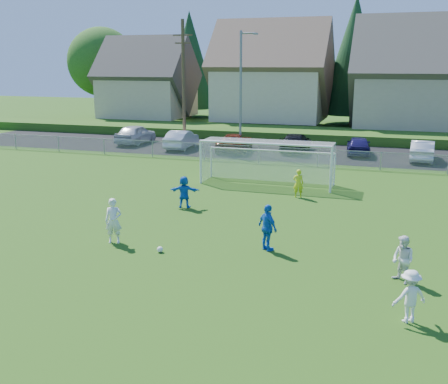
{
  "coord_description": "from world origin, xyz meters",
  "views": [
    {
      "loc": [
        6.57,
        -12.37,
        6.67
      ],
      "look_at": [
        0.0,
        8.0,
        1.4
      ],
      "focal_mm": 42.0,
      "sensor_mm": 36.0,
      "label": 1
    }
  ],
  "objects": [
    {
      "name": "player_white_c",
      "position": [
        7.32,
        1.2,
        0.73
      ],
      "size": [
        1.08,
        0.94,
        1.46
      ],
      "primitive_type": "imported",
      "rotation": [
        0.0,
        0.0,
        3.67
      ],
      "color": "white",
      "rests_on": "ground"
    },
    {
      "name": "player_white_b",
      "position": [
        7.17,
        3.84,
        0.76
      ],
      "size": [
        0.92,
        0.93,
        1.51
      ],
      "primitive_type": "imported",
      "rotation": [
        0.0,
        0.0,
        -0.81
      ],
      "color": "white",
      "rests_on": "ground"
    },
    {
      "name": "player_white_a",
      "position": [
        -3.25,
        4.42,
        0.87
      ],
      "size": [
        0.73,
        0.6,
        1.73
      ],
      "primitive_type": "imported",
      "rotation": [
        0.0,
        0.0,
        0.34
      ],
      "color": "white",
      "rests_on": "ground"
    },
    {
      "name": "tree_row",
      "position": [
        1.04,
        48.74,
        6.91
      ],
      "size": [
        65.98,
        12.36,
        13.8
      ],
      "color": "#382616",
      "rests_on": "ground"
    },
    {
      "name": "streetlight",
      "position": [
        -4.45,
        26.0,
        4.84
      ],
      "size": [
        1.38,
        0.18,
        9.0
      ],
      "color": "slate",
      "rests_on": "ground"
    },
    {
      "name": "chainlink_fence",
      "position": [
        0.0,
        22.0,
        0.63
      ],
      "size": [
        52.06,
        0.06,
        1.2
      ],
      "color": "gray",
      "rests_on": "ground"
    },
    {
      "name": "grass_embankment",
      "position": [
        0.0,
        35.0,
        0.4
      ],
      "size": [
        70.0,
        6.0,
        0.8
      ],
      "primitive_type": "cube",
      "color": "#1E420F",
      "rests_on": "ground"
    },
    {
      "name": "utility_pole",
      "position": [
        -9.5,
        27.0,
        5.15
      ],
      "size": [
        1.6,
        0.26,
        10.0
      ],
      "color": "#473321",
      "rests_on": "ground"
    },
    {
      "name": "car_e",
      "position": [
        4.24,
        27.6,
        0.71
      ],
      "size": [
        2.04,
        4.28,
        1.41
      ],
      "primitive_type": "imported",
      "rotation": [
        0.0,
        0.0,
        3.23
      ],
      "color": "#1C1650",
      "rests_on": "ground"
    },
    {
      "name": "goalkeeper",
      "position": [
        2.2,
        13.5,
        0.73
      ],
      "size": [
        0.59,
        0.45,
        1.46
      ],
      "primitive_type": "imported",
      "rotation": [
        0.0,
        0.0,
        3.35
      ],
      "color": "#C4D218",
      "rests_on": "ground"
    },
    {
      "name": "car_c",
      "position": [
        -5.04,
        26.36,
        0.69
      ],
      "size": [
        2.8,
        5.16,
        1.37
      ],
      "primitive_type": "imported",
      "rotation": [
        0.0,
        0.0,
        3.25
      ],
      "color": "#58170A",
      "rests_on": "ground"
    },
    {
      "name": "player_blue_b",
      "position": [
        -2.6,
        9.93,
        0.76
      ],
      "size": [
        1.47,
        0.71,
        1.52
      ],
      "primitive_type": "imported",
      "rotation": [
        0.0,
        0.0,
        3.34
      ],
      "color": "blue",
      "rests_on": "ground"
    },
    {
      "name": "soccer_ball",
      "position": [
        -1.15,
        3.98,
        0.11
      ],
      "size": [
        0.22,
        0.22,
        0.22
      ],
      "primitive_type": "sphere",
      "color": "white",
      "rests_on": "ground"
    },
    {
      "name": "player_blue_a",
      "position": [
        2.51,
        5.39,
        0.87
      ],
      "size": [
        1.05,
        0.98,
        1.73
      ],
      "primitive_type": "imported",
      "rotation": [
        0.0,
        0.0,
        2.44
      ],
      "color": "blue",
      "rests_on": "ground"
    },
    {
      "name": "ground",
      "position": [
        0.0,
        0.0,
        0.0
      ],
      "size": [
        160.0,
        160.0,
        0.0
      ],
      "primitive_type": "plane",
      "color": "#193D0C",
      "rests_on": "ground"
    },
    {
      "name": "houses_row",
      "position": [
        1.97,
        42.46,
        7.33
      ],
      "size": [
        53.9,
        11.45,
        13.27
      ],
      "color": "tan",
      "rests_on": "ground"
    },
    {
      "name": "car_f",
      "position": [
        8.67,
        26.48,
        0.72
      ],
      "size": [
        1.78,
        4.45,
        1.44
      ],
      "primitive_type": "imported",
      "rotation": [
        0.0,
        0.0,
        3.08
      ],
      "color": "silver",
      "rests_on": "ground"
    },
    {
      "name": "soccer_goal",
      "position": [
        0.0,
        16.05,
        1.63
      ],
      "size": [
        7.42,
        1.9,
        2.5
      ],
      "color": "white",
      "rests_on": "ground"
    },
    {
      "name": "car_d",
      "position": [
        -0.5,
        27.66,
        0.7
      ],
      "size": [
        2.14,
        4.92,
        1.41
      ],
      "primitive_type": "imported",
      "rotation": [
        0.0,
        0.0,
        3.18
      ],
      "color": "black",
      "rests_on": "ground"
    },
    {
      "name": "asphalt_lot",
      "position": [
        0.0,
        27.5,
        0.01
      ],
      "size": [
        60.0,
        60.0,
        0.0
      ],
      "primitive_type": "plane",
      "color": "black",
      "rests_on": "ground"
    },
    {
      "name": "car_a",
      "position": [
        -14.23,
        27.56,
        0.82
      ],
      "size": [
        1.96,
        4.84,
        1.65
      ],
      "primitive_type": "imported",
      "rotation": [
        0.0,
        0.0,
        3.14
      ],
      "color": "#B9BDC2",
      "rests_on": "ground"
    },
    {
      "name": "car_b",
      "position": [
        -9.48,
        26.27,
        0.74
      ],
      "size": [
        1.8,
        4.55,
        1.47
      ],
      "primitive_type": "imported",
      "rotation": [
        0.0,
        0.0,
        3.2
      ],
      "color": "silver",
      "rests_on": "ground"
    }
  ]
}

